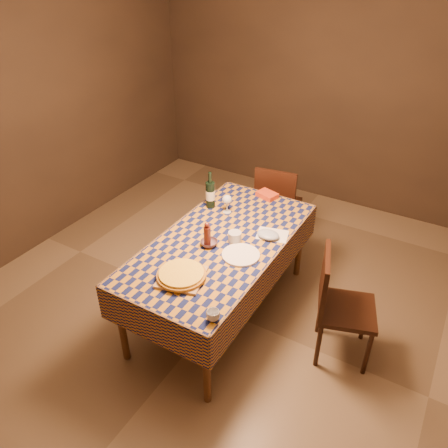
# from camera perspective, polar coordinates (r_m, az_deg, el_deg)

# --- Properties ---
(room) EXTENTS (5.00, 5.10, 2.70)m
(room) POSITION_cam_1_polar(r_m,az_deg,el_deg) (3.21, -0.45, 6.35)
(room) COLOR brown
(room) RESTS_ON ground
(dining_table) EXTENTS (0.94, 1.84, 0.77)m
(dining_table) POSITION_cam_1_polar(r_m,az_deg,el_deg) (3.55, -0.41, -3.18)
(dining_table) COLOR brown
(dining_table) RESTS_ON ground
(cutting_board) EXTENTS (0.38, 0.38, 0.02)m
(cutting_board) POSITION_cam_1_polar(r_m,az_deg,el_deg) (3.14, -5.55, -6.92)
(cutting_board) COLOR #AA8250
(cutting_board) RESTS_ON dining_table
(pizza) EXTENTS (0.42, 0.42, 0.04)m
(pizza) POSITION_cam_1_polar(r_m,az_deg,el_deg) (3.13, -5.58, -6.54)
(pizza) COLOR #A0681A
(pizza) RESTS_ON cutting_board
(pepper_mill) EXTENTS (0.07, 0.07, 0.23)m
(pepper_mill) POSITION_cam_1_polar(r_m,az_deg,el_deg) (3.38, -2.20, -1.56)
(pepper_mill) COLOR #4F1812
(pepper_mill) RESTS_ON dining_table
(bowl) EXTENTS (0.15, 0.15, 0.04)m
(bowl) POSITION_cam_1_polar(r_m,az_deg,el_deg) (3.44, -1.96, -2.52)
(bowl) COLOR #5E424F
(bowl) RESTS_ON dining_table
(wine_glass) EXTENTS (0.09, 0.09, 0.17)m
(wine_glass) POSITION_cam_1_polar(r_m,az_deg,el_deg) (3.81, 0.40, 3.12)
(wine_glass) COLOR silver
(wine_glass) RESTS_ON dining_table
(wine_bottle) EXTENTS (0.10, 0.10, 0.34)m
(wine_bottle) POSITION_cam_1_polar(r_m,az_deg,el_deg) (3.90, -1.80, 3.93)
(wine_bottle) COLOR black
(wine_bottle) RESTS_ON dining_table
(deli_tub) EXTENTS (0.13, 0.13, 0.09)m
(deli_tub) POSITION_cam_1_polar(r_m,az_deg,el_deg) (3.47, 1.42, -1.71)
(deli_tub) COLOR #B8BCBF
(deli_tub) RESTS_ON dining_table
(takeout_container) EXTENTS (0.21, 0.18, 0.05)m
(takeout_container) POSITION_cam_1_polar(r_m,az_deg,el_deg) (4.12, 5.66, 3.82)
(takeout_container) COLOR red
(takeout_container) RESTS_ON dining_table
(white_plate) EXTENTS (0.30, 0.30, 0.02)m
(white_plate) POSITION_cam_1_polar(r_m,az_deg,el_deg) (3.34, 2.21, -4.05)
(white_plate) COLOR white
(white_plate) RESTS_ON dining_table
(tumbler) EXTENTS (0.11, 0.11, 0.07)m
(tumbler) POSITION_cam_1_polar(r_m,az_deg,el_deg) (2.81, -1.43, -11.84)
(tumbler) COLOR silver
(tumbler) RESTS_ON dining_table
(flour_patch) EXTENTS (0.29, 0.25, 0.00)m
(flour_patch) POSITION_cam_1_polar(r_m,az_deg,el_deg) (3.59, 6.34, -1.40)
(flour_patch) COLOR white
(flour_patch) RESTS_ON dining_table
(flour_bag) EXTENTS (0.21, 0.18, 0.05)m
(flour_bag) POSITION_cam_1_polar(r_m,az_deg,el_deg) (3.55, 5.79, -1.39)
(flour_bag) COLOR #96A7C0
(flour_bag) RESTS_ON dining_table
(chair_far) EXTENTS (0.48, 0.49, 0.93)m
(chair_far) POSITION_cam_1_polar(r_m,az_deg,el_deg) (4.56, 6.90, 2.85)
(chair_far) COLOR black
(chair_far) RESTS_ON ground
(chair_right) EXTENTS (0.54, 0.53, 0.93)m
(chair_right) POSITION_cam_1_polar(r_m,az_deg,el_deg) (3.43, 14.53, -9.73)
(chair_right) COLOR black
(chair_right) RESTS_ON ground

